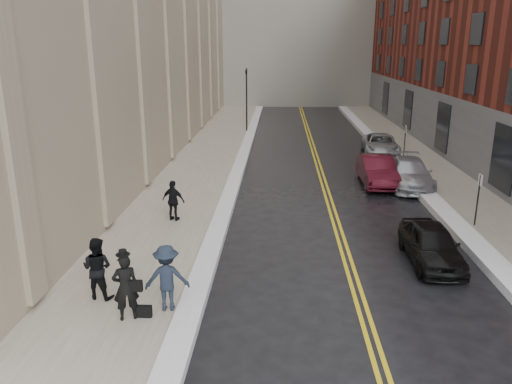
# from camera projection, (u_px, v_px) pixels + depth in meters

# --- Properties ---
(ground) EXTENTS (160.00, 160.00, 0.00)m
(ground) POSITION_uv_depth(u_px,v_px,m) (271.00, 336.00, 12.49)
(ground) COLOR black
(ground) RESTS_ON ground
(sidewalk_left) EXTENTS (4.00, 64.00, 0.15)m
(sidewalk_left) POSITION_uv_depth(u_px,v_px,m) (197.00, 173.00, 28.00)
(sidewalk_left) COLOR gray
(sidewalk_left) RESTS_ON ground
(sidewalk_right) EXTENTS (3.00, 64.00, 0.15)m
(sidewalk_right) POSITION_uv_depth(u_px,v_px,m) (440.00, 176.00, 27.37)
(sidewalk_right) COLOR gray
(sidewalk_right) RESTS_ON ground
(lane_stripe_a) EXTENTS (0.12, 64.00, 0.01)m
(lane_stripe_a) POSITION_uv_depth(u_px,v_px,m) (319.00, 176.00, 27.70)
(lane_stripe_a) COLOR gold
(lane_stripe_a) RESTS_ON ground
(lane_stripe_b) EXTENTS (0.12, 64.00, 0.01)m
(lane_stripe_b) POSITION_uv_depth(u_px,v_px,m) (324.00, 176.00, 27.69)
(lane_stripe_b) COLOR gold
(lane_stripe_b) RESTS_ON ground
(snow_ridge_left) EXTENTS (0.70, 60.80, 0.26)m
(snow_ridge_left) POSITION_uv_depth(u_px,v_px,m) (237.00, 173.00, 27.87)
(snow_ridge_left) COLOR white
(snow_ridge_left) RESTS_ON ground
(snow_ridge_right) EXTENTS (0.85, 60.80, 0.30)m
(snow_ridge_right) POSITION_uv_depth(u_px,v_px,m) (407.00, 174.00, 27.44)
(snow_ridge_right) COLOR white
(snow_ridge_right) RESTS_ON ground
(traffic_signal) EXTENTS (0.18, 0.15, 5.20)m
(traffic_signal) POSITION_uv_depth(u_px,v_px,m) (247.00, 95.00, 40.46)
(traffic_signal) COLOR black
(traffic_signal) RESTS_ON ground
(parking_sign_near) EXTENTS (0.06, 0.35, 2.23)m
(parking_sign_near) POSITION_uv_depth(u_px,v_px,m) (478.00, 196.00, 19.40)
(parking_sign_near) COLOR black
(parking_sign_near) RESTS_ON ground
(parking_sign_far) EXTENTS (0.06, 0.35, 2.23)m
(parking_sign_far) POSITION_uv_depth(u_px,v_px,m) (405.00, 140.00, 30.89)
(parking_sign_far) COLOR black
(parking_sign_far) RESTS_ON ground
(car_black) EXTENTS (1.57, 3.85, 1.31)m
(car_black) POSITION_uv_depth(u_px,v_px,m) (431.00, 244.00, 16.53)
(car_black) COLOR black
(car_black) RESTS_ON ground
(car_maroon) EXTENTS (1.59, 4.53, 1.49)m
(car_maroon) POSITION_uv_depth(u_px,v_px,m) (377.00, 170.00, 25.84)
(car_maroon) COLOR #450C18
(car_maroon) RESTS_ON ground
(car_silver_near) EXTENTS (2.32, 5.00, 1.42)m
(car_silver_near) POSITION_uv_depth(u_px,v_px,m) (410.00, 173.00, 25.45)
(car_silver_near) COLOR #ACAEB4
(car_silver_near) RESTS_ON ground
(car_silver_far) EXTENTS (2.56, 4.93, 1.33)m
(car_silver_far) POSITION_uv_depth(u_px,v_px,m) (380.00, 144.00, 32.98)
(car_silver_far) COLOR #A7ABAF
(car_silver_far) RESTS_ON ground
(pedestrian_main) EXTENTS (0.77, 0.65, 1.80)m
(pedestrian_main) POSITION_uv_depth(u_px,v_px,m) (126.00, 287.00, 12.75)
(pedestrian_main) COLOR black
(pedestrian_main) RESTS_ON sidewalk_left
(pedestrian_a) EXTENTS (0.98, 0.83, 1.79)m
(pedestrian_a) POSITION_uv_depth(u_px,v_px,m) (97.00, 268.00, 13.86)
(pedestrian_a) COLOR black
(pedestrian_a) RESTS_ON sidewalk_left
(pedestrian_b) EXTENTS (1.27, 0.85, 1.83)m
(pedestrian_b) POSITION_uv_depth(u_px,v_px,m) (167.00, 278.00, 13.24)
(pedestrian_b) COLOR #1B2330
(pedestrian_b) RESTS_ON sidewalk_left
(pedestrian_c) EXTENTS (1.05, 0.67, 1.66)m
(pedestrian_c) POSITION_uv_depth(u_px,v_px,m) (173.00, 201.00, 20.06)
(pedestrian_c) COLOR black
(pedestrian_c) RESTS_ON sidewalk_left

